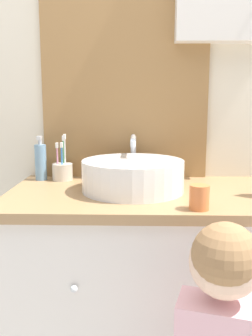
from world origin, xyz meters
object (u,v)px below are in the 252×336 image
Objects in this scene: sink_basin at (133,175)px; toothbrush_holder at (62,170)px; soap_dispenser at (41,162)px; drinking_cup at (199,197)px.

sink_basin is 2.20× the size of toothbrush_holder.
toothbrush_holder reaches higher than soap_dispenser.
toothbrush_holder is at bearing 1.02° from soap_dispenser.
toothbrush_holder is at bearing 148.55° from sink_basin.
drinking_cup is (0.62, -0.44, -0.04)m from soap_dispenser.
sink_basin is 5.54× the size of drinking_cup.
soap_dispenser is (-0.09, -0.00, 0.04)m from toothbrush_holder.
soap_dispenser is at bearing 144.63° from drinking_cup.
soap_dispenser reaches higher than drinking_cup.
toothbrush_holder reaches higher than drinking_cup.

